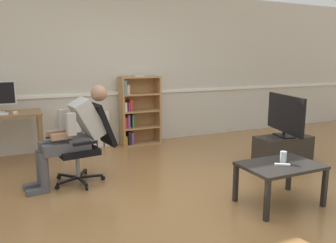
# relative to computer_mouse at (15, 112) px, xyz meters

# --- Properties ---
(ground_plane) EXTENTS (18.00, 18.00, 0.00)m
(ground_plane) POSITION_rel_computer_mouse_xyz_m (1.69, -2.03, -0.77)
(ground_plane) COLOR olive
(back_wall) EXTENTS (12.00, 0.13, 2.70)m
(back_wall) POSITION_rel_computer_mouse_xyz_m (1.69, 0.62, 0.58)
(back_wall) COLOR beige
(back_wall) RESTS_ON ground_plane
(computer_mouse) EXTENTS (0.06, 0.10, 0.03)m
(computer_mouse) POSITION_rel_computer_mouse_xyz_m (0.00, 0.00, 0.00)
(computer_mouse) COLOR white
(computer_mouse) RESTS_ON computer_desk
(bookshelf) EXTENTS (0.71, 0.29, 1.24)m
(bookshelf) POSITION_rel_computer_mouse_xyz_m (1.96, 0.41, -0.18)
(bookshelf) COLOR #AD7F4C
(bookshelf) RESTS_ON ground_plane
(radiator) EXTENTS (0.82, 0.08, 0.63)m
(radiator) POSITION_rel_computer_mouse_xyz_m (1.06, 0.51, -0.46)
(radiator) COLOR white
(radiator) RESTS_ON ground_plane
(office_chair) EXTENTS (0.78, 0.63, 0.98)m
(office_chair) POSITION_rel_computer_mouse_xyz_m (0.80, -1.05, -0.25)
(office_chair) COLOR black
(office_chair) RESTS_ON ground_plane
(person_seated) EXTENTS (1.05, 0.45, 1.20)m
(person_seated) POSITION_rel_computer_mouse_xyz_m (0.64, -1.07, -0.13)
(person_seated) COLOR #4C4C51
(person_seated) RESTS_ON ground_plane
(tv_stand) EXTENTS (0.83, 0.42, 0.38)m
(tv_stand) POSITION_rel_computer_mouse_xyz_m (3.60, -1.46, -0.58)
(tv_stand) COLOR #2D2823
(tv_stand) RESTS_ON ground_plane
(tv_screen) EXTENTS (0.28, 0.95, 0.62)m
(tv_screen) POSITION_rel_computer_mouse_xyz_m (3.60, -1.46, -0.06)
(tv_screen) COLOR black
(tv_screen) RESTS_ON tv_stand
(coffee_table) EXTENTS (0.82, 0.55, 0.44)m
(coffee_table) POSITION_rel_computer_mouse_xyz_m (2.48, -2.58, -0.39)
(coffee_table) COLOR black
(coffee_table) RESTS_ON ground_plane
(drinking_glass) EXTENTS (0.07, 0.07, 0.12)m
(drinking_glass) POSITION_rel_computer_mouse_xyz_m (2.55, -2.55, -0.27)
(drinking_glass) COLOR silver
(drinking_glass) RESTS_ON coffee_table
(spare_remote) EXTENTS (0.14, 0.11, 0.02)m
(spare_remote) POSITION_rel_computer_mouse_xyz_m (2.47, -2.63, -0.32)
(spare_remote) COLOR white
(spare_remote) RESTS_ON coffee_table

